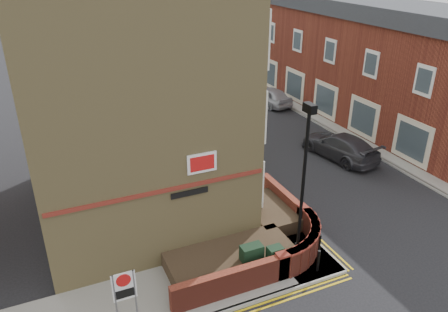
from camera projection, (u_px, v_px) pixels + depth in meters
ground at (276, 296)px, 15.18m from camera, size 120.00×120.00×0.00m
pavement_corner at (166, 295)px, 15.12m from camera, size 13.00×3.00×0.12m
pavement_main at (181, 129)px, 29.12m from camera, size 2.00×32.00×0.12m
pavement_far at (344, 120)px, 30.66m from camera, size 4.00×40.00×0.12m
kerb_main_near at (195, 127)px, 29.48m from camera, size 0.15×32.00×0.12m
kerb_main_far at (320, 124)px, 29.93m from camera, size 0.15×40.00×0.12m
yellow_lines_main at (199, 127)px, 29.60m from camera, size 0.28×32.00×0.01m
corner_building at (127, 74)px, 18.10m from camera, size 8.95×10.40×13.60m
garden_wall at (244, 254)px, 17.25m from camera, size 6.80×6.00×1.20m
lamppost at (303, 187)px, 15.33m from camera, size 0.25×0.50×6.30m
utility_cabinet_large at (251, 259)px, 15.84m from camera, size 0.80×0.45×1.20m
utility_cabinet_small at (275, 260)px, 15.91m from camera, size 0.55×0.40×1.10m
bollard_near at (318, 261)px, 16.00m from camera, size 0.11×0.11×0.90m
bollard_far at (319, 245)px, 16.88m from camera, size 0.11×0.11×0.90m
zone_sign at (125, 291)px, 13.06m from camera, size 0.72×0.07×2.20m
far_terrace at (333, 51)px, 32.81m from camera, size 5.40×30.40×8.00m
far_terrace_cream at (221, 16)px, 50.18m from camera, size 5.40×12.40×8.00m
tree_near at (189, 67)px, 25.52m from camera, size 3.64×3.65×6.70m
tree_mid at (152, 36)px, 31.92m from camera, size 4.03×4.03×7.42m
tree_far at (128, 25)px, 38.66m from camera, size 3.81×3.81×7.00m
traffic_light_assembly at (149, 60)px, 35.54m from camera, size 0.20×0.16×4.20m
silver_car_near at (211, 122)px, 28.37m from camera, size 1.69×4.54×1.48m
red_car_main at (197, 107)px, 31.46m from camera, size 2.31×4.59×1.25m
grey_car_far at (340, 146)px, 25.05m from camera, size 2.74×5.19×1.43m
silver_car_far at (269, 96)px, 33.64m from camera, size 2.36×4.43×1.43m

